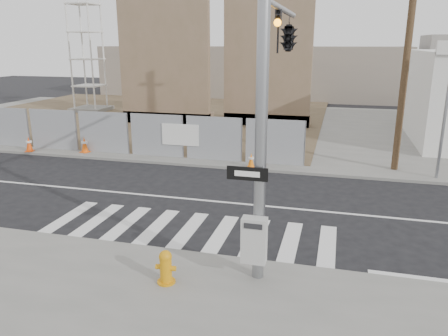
% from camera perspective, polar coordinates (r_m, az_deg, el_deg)
% --- Properties ---
extents(ground, '(100.00, 100.00, 0.00)m').
position_cam_1_polar(ground, '(15.25, -1.51, -4.36)').
color(ground, black).
rests_on(ground, ground).
extents(sidewalk_far, '(50.00, 20.00, 0.12)m').
position_cam_1_polar(sidewalk_far, '(28.49, 6.47, 5.29)').
color(sidewalk_far, slate).
rests_on(sidewalk_far, ground).
extents(signal_pole, '(0.96, 5.87, 7.00)m').
position_cam_1_polar(signal_pole, '(11.78, 7.43, 13.32)').
color(signal_pole, gray).
rests_on(signal_pole, sidewalk_near).
extents(far_signal_pole, '(0.16, 0.20, 5.60)m').
position_cam_1_polar(far_signal_pole, '(18.82, 27.23, 8.70)').
color(far_signal_pole, gray).
rests_on(far_signal_pole, sidewalk_far).
extents(chain_link_fence, '(24.60, 0.04, 2.00)m').
position_cam_1_polar(chain_link_fence, '(23.78, -21.75, 4.72)').
color(chain_link_fence, gray).
rests_on(chain_link_fence, sidewalk_far).
extents(concrete_wall_left, '(6.00, 1.30, 8.00)m').
position_cam_1_polar(concrete_wall_left, '(29.05, -7.69, 12.05)').
color(concrete_wall_left, brown).
rests_on(concrete_wall_left, sidewalk_far).
extents(concrete_wall_right, '(5.50, 1.30, 8.00)m').
position_cam_1_polar(concrete_wall_right, '(28.23, 5.68, 12.00)').
color(concrete_wall_right, brown).
rests_on(concrete_wall_right, sidewalk_far).
extents(utility_pole_right, '(1.60, 0.28, 10.00)m').
position_cam_1_polar(utility_pole_right, '(19.37, 22.89, 14.49)').
color(utility_pole_right, '#503B25').
rests_on(utility_pole_right, sidewalk_far).
extents(fire_hydrant, '(0.49, 0.46, 0.78)m').
position_cam_1_polar(fire_hydrant, '(10.05, -7.62, -12.68)').
color(fire_hydrant, orange).
rests_on(fire_hydrant, sidewalk_near).
extents(traffic_cone_b, '(0.50, 0.50, 0.75)m').
position_cam_1_polar(traffic_cone_b, '(23.74, -24.12, 2.87)').
color(traffic_cone_b, '#EA480C').
rests_on(traffic_cone_b, sidewalk_far).
extents(traffic_cone_c, '(0.50, 0.50, 0.78)m').
position_cam_1_polar(traffic_cone_c, '(22.53, -17.76, 2.91)').
color(traffic_cone_c, '#E9560C').
rests_on(traffic_cone_c, sidewalk_far).
extents(traffic_cone_d, '(0.37, 0.37, 0.63)m').
position_cam_1_polar(traffic_cone_d, '(18.92, 3.56, 1.02)').
color(traffic_cone_d, orange).
rests_on(traffic_cone_d, sidewalk_far).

